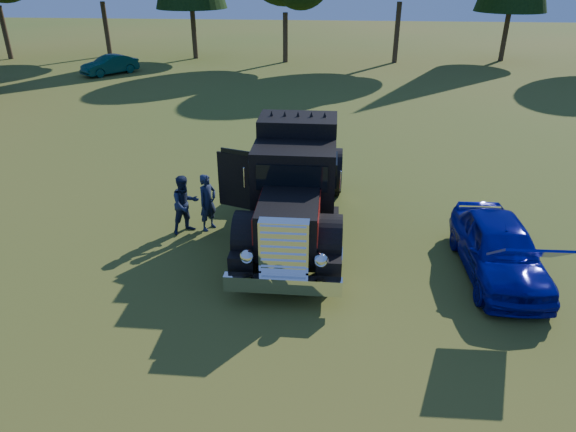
# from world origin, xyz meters

# --- Properties ---
(ground) EXTENTS (120.00, 120.00, 0.00)m
(ground) POSITION_xyz_m (0.00, 0.00, 0.00)
(ground) COLOR #395D1B
(ground) RESTS_ON ground
(diamond_t_truck) EXTENTS (3.33, 7.16, 3.00)m
(diamond_t_truck) POSITION_xyz_m (-1.24, 2.98, 1.28)
(diamond_t_truck) COLOR black
(diamond_t_truck) RESTS_ON ground
(hotrod_coupe) EXTENTS (1.70, 4.20, 1.89)m
(hotrod_coupe) POSITION_xyz_m (3.64, 1.36, 0.69)
(hotrod_coupe) COLOR #0721A7
(hotrod_coupe) RESTS_ON ground
(spectator_near) EXTENTS (0.63, 0.70, 1.60)m
(spectator_near) POSITION_xyz_m (-3.61, 3.02, 0.80)
(spectator_near) COLOR #1A203D
(spectator_near) RESTS_ON ground
(spectator_far) EXTENTS (1.00, 0.99, 1.63)m
(spectator_far) POSITION_xyz_m (-4.17, 2.80, 0.81)
(spectator_far) COLOR #1F3348
(spectator_far) RESTS_ON ground
(distant_teal_car) EXTENTS (3.26, 3.64, 1.20)m
(distant_teal_car) POSITION_xyz_m (-15.01, 23.88, 0.60)
(distant_teal_car) COLOR #0A413B
(distant_teal_car) RESTS_ON ground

